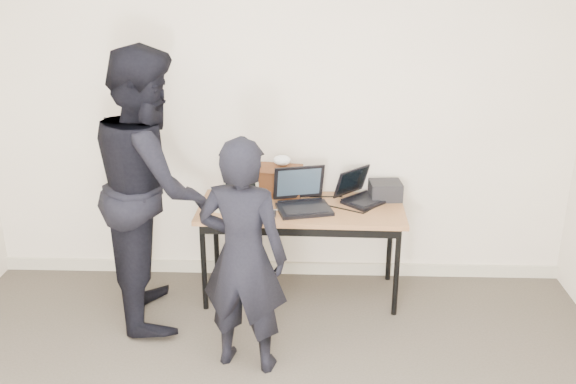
{
  "coord_description": "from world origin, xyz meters",
  "views": [
    {
      "loc": [
        0.24,
        -2.44,
        2.48
      ],
      "look_at": [
        0.1,
        1.6,
        0.95
      ],
      "focal_mm": 40.0,
      "sensor_mm": 36.0,
      "label": 1
    }
  ],
  "objects_px": {
    "laptop_center": "(302,199)",
    "person_observer": "(151,186)",
    "desk": "(301,215)",
    "person_typist": "(243,257)",
    "equipment_box": "(385,190)",
    "laptop_right": "(361,194)",
    "laptop_beige": "(235,201)",
    "leather_satchel": "(278,180)"
  },
  "relations": [
    {
      "from": "equipment_box",
      "to": "person_typist",
      "type": "distance_m",
      "value": 1.45
    },
    {
      "from": "laptop_beige",
      "to": "desk",
      "type": "bearing_deg",
      "value": 20.51
    },
    {
      "from": "laptop_center",
      "to": "laptop_right",
      "type": "bearing_deg",
      "value": 5.59
    },
    {
      "from": "laptop_center",
      "to": "equipment_box",
      "type": "bearing_deg",
      "value": 3.35
    },
    {
      "from": "equipment_box",
      "to": "person_typist",
      "type": "xyz_separation_m",
      "value": [
        -0.97,
        -1.08,
        -0.03
      ]
    },
    {
      "from": "laptop_center",
      "to": "laptop_right",
      "type": "relative_size",
      "value": 1.02
    },
    {
      "from": "leather_satchel",
      "to": "laptop_center",
      "type": "bearing_deg",
      "value": -42.17
    },
    {
      "from": "equipment_box",
      "to": "person_typist",
      "type": "bearing_deg",
      "value": -131.8
    },
    {
      "from": "laptop_center",
      "to": "person_typist",
      "type": "bearing_deg",
      "value": -125.7
    },
    {
      "from": "person_typist",
      "to": "equipment_box",
      "type": "bearing_deg",
      "value": -118.64
    },
    {
      "from": "desk",
      "to": "laptop_right",
      "type": "relative_size",
      "value": 3.42
    },
    {
      "from": "equipment_box",
      "to": "person_observer",
      "type": "xyz_separation_m",
      "value": [
        -1.66,
        -0.45,
        0.18
      ]
    },
    {
      "from": "desk",
      "to": "person_typist",
      "type": "bearing_deg",
      "value": -109.34
    },
    {
      "from": "laptop_center",
      "to": "person_observer",
      "type": "bearing_deg",
      "value": 179.4
    },
    {
      "from": "desk",
      "to": "laptop_center",
      "type": "height_order",
      "value": "laptop_center"
    },
    {
      "from": "desk",
      "to": "leather_satchel",
      "type": "distance_m",
      "value": 0.34
    },
    {
      "from": "person_typist",
      "to": "person_observer",
      "type": "relative_size",
      "value": 0.78
    },
    {
      "from": "desk",
      "to": "person_typist",
      "type": "distance_m",
      "value": 0.96
    },
    {
      "from": "leather_satchel",
      "to": "person_typist",
      "type": "height_order",
      "value": "person_typist"
    },
    {
      "from": "equipment_box",
      "to": "desk",
      "type": "bearing_deg",
      "value": -163.07
    },
    {
      "from": "desk",
      "to": "laptop_right",
      "type": "height_order",
      "value": "laptop_right"
    },
    {
      "from": "laptop_right",
      "to": "person_observer",
      "type": "height_order",
      "value": "person_observer"
    },
    {
      "from": "person_typist",
      "to": "laptop_center",
      "type": "bearing_deg",
      "value": -98.14
    },
    {
      "from": "laptop_right",
      "to": "laptop_center",
      "type": "bearing_deg",
      "value": 155.85
    },
    {
      "from": "laptop_beige",
      "to": "leather_satchel",
      "type": "bearing_deg",
      "value": 57.47
    },
    {
      "from": "laptop_center",
      "to": "person_typist",
      "type": "height_order",
      "value": "person_typist"
    },
    {
      "from": "laptop_center",
      "to": "person_typist",
      "type": "distance_m",
      "value": 0.95
    },
    {
      "from": "laptop_center",
      "to": "leather_satchel",
      "type": "xyz_separation_m",
      "value": [
        -0.19,
        0.24,
        0.06
      ]
    },
    {
      "from": "laptop_right",
      "to": "equipment_box",
      "type": "relative_size",
      "value": 1.9
    },
    {
      "from": "desk",
      "to": "person_observer",
      "type": "xyz_separation_m",
      "value": [
        -1.02,
        -0.26,
        0.3
      ]
    },
    {
      "from": "laptop_beige",
      "to": "person_typist",
      "type": "relative_size",
      "value": 0.24
    },
    {
      "from": "person_typist",
      "to": "laptop_beige",
      "type": "bearing_deg",
      "value": -67.4
    },
    {
      "from": "laptop_right",
      "to": "person_typist",
      "type": "relative_size",
      "value": 0.29
    },
    {
      "from": "desk",
      "to": "laptop_beige",
      "type": "relative_size",
      "value": 4.16
    },
    {
      "from": "person_typist",
      "to": "person_observer",
      "type": "xyz_separation_m",
      "value": [
        -0.69,
        0.63,
        0.21
      ]
    },
    {
      "from": "desk",
      "to": "person_typist",
      "type": "relative_size",
      "value": 1.01
    },
    {
      "from": "equipment_box",
      "to": "person_typist",
      "type": "height_order",
      "value": "person_typist"
    },
    {
      "from": "laptop_center",
      "to": "laptop_right",
      "type": "distance_m",
      "value": 0.46
    },
    {
      "from": "leather_satchel",
      "to": "person_typist",
      "type": "distance_m",
      "value": 1.13
    },
    {
      "from": "leather_satchel",
      "to": "person_observer",
      "type": "xyz_separation_m",
      "value": [
        -0.84,
        -0.49,
        0.12
      ]
    },
    {
      "from": "laptop_right",
      "to": "person_typist",
      "type": "xyz_separation_m",
      "value": [
        -0.78,
        -1.04,
        -0.02
      ]
    },
    {
      "from": "desk",
      "to": "laptop_center",
      "type": "xyz_separation_m",
      "value": [
        0.01,
        -0.01,
        0.12
      ]
    }
  ]
}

